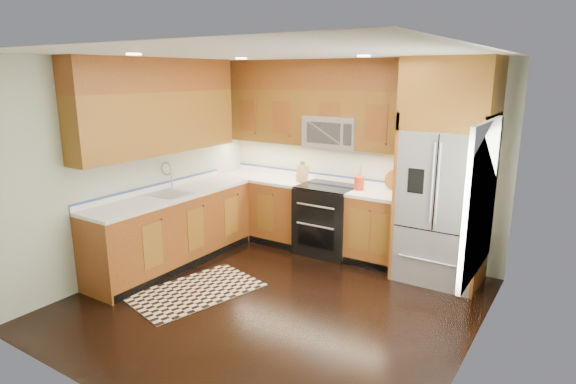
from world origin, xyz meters
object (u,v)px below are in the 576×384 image
Objects in this scene: refrigerator at (445,173)px; utensil_crock at (359,180)px; knife_block at (302,173)px; rug at (196,291)px; range at (327,219)px.

utensil_crock is (-1.11, 0.07, -0.24)m from refrigerator.
rug is at bearing -95.97° from knife_block.
utensil_crock is at bearing 75.36° from rug.
range is 3.29× the size of knife_block.
knife_block is at bearing 171.98° from range.
utensil_crock is (1.09, 1.95, 1.06)m from rug.
range is at bearing 178.60° from refrigerator.
rug is at bearing -119.09° from utensil_crock.
rug is 4.94× the size of knife_block.
refrigerator reaches higher than rug.
refrigerator is at bearing -1.40° from range.
range is 2.08m from rug.
refrigerator is 9.06× the size of knife_block.
utensil_crock is (0.44, 0.03, 0.60)m from range.
refrigerator is at bearing 55.05° from rug.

